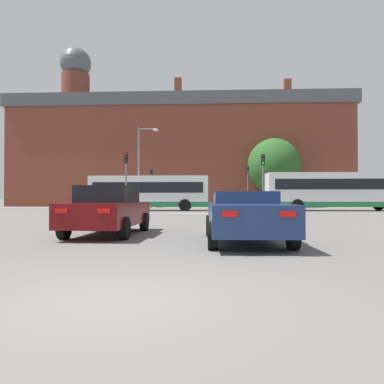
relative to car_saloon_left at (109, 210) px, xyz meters
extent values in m
plane|color=#605E5B|center=(2.14, -7.32, -0.78)|extent=(400.00, 400.00, 0.00)
cube|color=silver|center=(2.14, 15.10, -0.77)|extent=(7.59, 0.30, 0.01)
cube|color=gray|center=(2.14, 29.18, -0.77)|extent=(68.43, 2.50, 0.01)
cube|color=brown|center=(-0.83, 38.70, 5.41)|extent=(42.75, 11.01, 12.38)
cube|color=#4C4F56|center=(-0.83, 38.70, 12.40)|extent=(43.60, 11.46, 1.59)
cube|color=brown|center=(-15.30, 39.90, 14.44)|extent=(0.90, 0.90, 2.50)
cube|color=brown|center=(-0.95, 36.18, 14.44)|extent=(0.90, 0.90, 2.50)
cube|color=brown|center=(13.22, 37.38, 14.44)|extent=(0.90, 0.90, 2.50)
cylinder|color=brown|center=(-15.31, 38.70, 15.22)|extent=(3.77, 3.77, 4.05)
sphere|color=#4C4F56|center=(-15.31, 38.70, 18.81)|extent=(4.19, 4.19, 4.19)
cube|color=#600C0F|center=(0.00, 0.01, -0.11)|extent=(1.89, 4.49, 0.69)
cube|color=black|center=(0.00, -0.03, 0.49)|extent=(1.58, 2.04, 0.52)
cylinder|color=black|center=(-0.82, 1.41, -0.46)|extent=(0.24, 0.65, 0.64)
cylinder|color=black|center=(0.89, 1.37, -0.46)|extent=(0.24, 0.65, 0.64)
cylinder|color=black|center=(-0.89, -1.35, -0.46)|extent=(0.24, 0.65, 0.64)
cylinder|color=black|center=(0.82, -1.39, -0.46)|extent=(0.24, 0.65, 0.64)
cube|color=red|center=(-0.61, -2.22, 0.06)|extent=(0.32, 0.06, 0.12)
cube|color=red|center=(0.50, -2.25, 0.06)|extent=(0.32, 0.06, 0.12)
cube|color=navy|center=(4.11, -1.73, -0.11)|extent=(1.98, 4.67, 0.70)
cube|color=navy|center=(4.11, -1.61, 0.40)|extent=(1.64, 1.42, 0.31)
cylinder|color=black|center=(3.18, -0.32, -0.46)|extent=(0.24, 0.65, 0.64)
cylinder|color=black|center=(4.98, -0.28, -0.46)|extent=(0.24, 0.65, 0.64)
cylinder|color=black|center=(3.25, -3.18, -0.46)|extent=(0.24, 0.65, 0.64)
cylinder|color=black|center=(5.05, -3.14, -0.46)|extent=(0.24, 0.65, 0.64)
cube|color=red|center=(3.59, -4.07, 0.06)|extent=(0.32, 0.06, 0.12)
cube|color=red|center=(4.75, -4.05, 0.06)|extent=(0.32, 0.06, 0.12)
cube|color=silver|center=(-2.09, 20.75, 0.89)|extent=(10.18, 2.46, 2.64)
cube|color=#1E7042|center=(-2.09, 20.75, -0.21)|extent=(10.20, 2.48, 0.44)
cube|color=black|center=(-2.09, 20.75, 1.21)|extent=(9.36, 2.49, 0.90)
cylinder|color=black|center=(1.06, 21.93, -0.28)|extent=(1.00, 0.28, 1.00)
cylinder|color=black|center=(1.06, 19.57, -0.28)|extent=(1.00, 0.28, 1.00)
cylinder|color=black|center=(-5.25, 21.93, -0.28)|extent=(1.00, 0.28, 1.00)
cylinder|color=black|center=(-5.25, 19.57, -0.28)|extent=(1.00, 0.28, 1.00)
cube|color=silver|center=(14.28, 21.12, 1.02)|extent=(12.36, 2.50, 2.90)
cube|color=#1E7042|center=(14.28, 21.12, -0.21)|extent=(12.38, 2.52, 0.44)
cube|color=black|center=(14.28, 21.12, 1.48)|extent=(11.37, 2.53, 0.90)
cylinder|color=black|center=(18.11, 22.32, -0.28)|extent=(1.00, 0.28, 1.00)
cylinder|color=black|center=(10.45, 22.32, -0.28)|extent=(1.00, 0.28, 1.00)
cylinder|color=black|center=(10.45, 19.92, -0.28)|extent=(1.00, 0.28, 1.00)
cylinder|color=slate|center=(-3.15, 28.24, 0.91)|extent=(0.12, 0.12, 3.38)
cube|color=black|center=(-3.15, 28.24, 3.00)|extent=(0.26, 0.20, 0.80)
sphere|color=black|center=(-3.15, 28.11, 3.26)|extent=(0.17, 0.17, 0.17)
sphere|color=black|center=(-3.15, 28.11, 3.00)|extent=(0.17, 0.17, 0.17)
sphere|color=#1ED14C|center=(-3.15, 28.11, 2.75)|extent=(0.17, 0.17, 0.17)
cylinder|color=slate|center=(7.22, 28.88, 1.08)|extent=(0.12, 0.12, 3.71)
cube|color=black|center=(7.22, 28.88, 3.33)|extent=(0.26, 0.20, 0.80)
sphere|color=black|center=(7.22, 28.75, 3.59)|extent=(0.17, 0.17, 0.17)
sphere|color=black|center=(7.22, 28.75, 3.33)|extent=(0.17, 0.17, 0.17)
sphere|color=#1ED14C|center=(7.22, 28.75, 3.07)|extent=(0.17, 0.17, 0.17)
cylinder|color=slate|center=(7.05, 15.90, 0.98)|extent=(0.12, 0.12, 3.52)
cube|color=black|center=(7.05, 15.90, 3.14)|extent=(0.26, 0.20, 0.80)
sphere|color=black|center=(7.05, 15.77, 3.39)|extent=(0.17, 0.17, 0.17)
sphere|color=black|center=(7.05, 15.77, 3.14)|extent=(0.17, 0.17, 0.17)
sphere|color=#1ED14C|center=(7.05, 15.77, 2.88)|extent=(0.17, 0.17, 0.17)
cylinder|color=slate|center=(-3.14, 16.21, 1.10)|extent=(0.12, 0.12, 3.75)
cube|color=black|center=(-3.14, 16.21, 3.37)|extent=(0.26, 0.20, 0.80)
sphere|color=red|center=(-3.14, 16.08, 3.63)|extent=(0.17, 0.17, 0.17)
sphere|color=black|center=(-3.14, 16.08, 3.37)|extent=(0.17, 0.17, 0.17)
sphere|color=black|center=(-3.14, 16.08, 3.12)|extent=(0.17, 0.17, 0.17)
cylinder|color=slate|center=(-3.10, 20.96, 2.88)|extent=(0.16, 0.16, 7.33)
cylinder|color=slate|center=(-2.35, 20.96, 6.40)|extent=(1.50, 0.10, 0.10)
ellipsoid|color=#B2B2B7|center=(-1.60, 20.96, 6.30)|extent=(0.50, 0.36, 0.22)
cylinder|color=black|center=(5.16, 28.69, -0.34)|extent=(0.13, 0.13, 0.87)
cylinder|color=black|center=(5.02, 28.77, -0.34)|extent=(0.13, 0.13, 0.87)
cube|color=#232328|center=(5.09, 28.73, 0.44)|extent=(0.46, 0.39, 0.69)
sphere|color=tan|center=(5.09, 28.73, 0.92)|extent=(0.26, 0.26, 0.26)
cylinder|color=#333851|center=(-2.54, 30.01, -0.37)|extent=(0.13, 0.13, 0.82)
cylinder|color=#333851|center=(-2.37, 30.01, -0.37)|extent=(0.13, 0.13, 0.82)
cube|color=tan|center=(-2.46, 30.01, 0.36)|extent=(0.40, 0.22, 0.65)
sphere|color=tan|center=(-2.46, 30.01, 0.80)|extent=(0.24, 0.24, 0.24)
cylinder|color=brown|center=(-2.61, 29.50, -0.35)|extent=(0.13, 0.13, 0.85)
cylinder|color=brown|center=(-2.74, 29.61, -0.35)|extent=(0.13, 0.13, 0.85)
cube|color=olive|center=(-2.68, 29.55, 0.41)|extent=(0.45, 0.42, 0.67)
sphere|color=tan|center=(-2.68, 29.55, 0.87)|extent=(0.25, 0.25, 0.25)
cylinder|color=#4C3823|center=(10.63, 32.45, 0.31)|extent=(0.36, 0.36, 2.17)
ellipsoid|color=#285623|center=(10.63, 32.45, 4.01)|extent=(6.17, 6.17, 6.48)
camera|label=1|loc=(3.20, -11.60, 0.41)|focal=35.00mm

